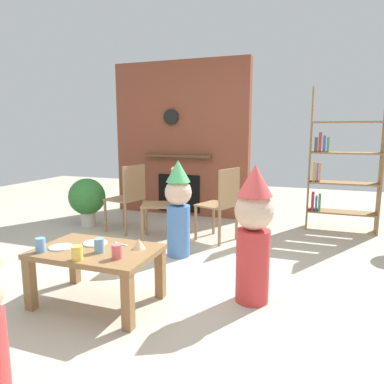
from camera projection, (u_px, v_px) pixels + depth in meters
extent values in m
plane|color=#BCB29E|center=(161.00, 283.00, 3.20)|extent=(12.00, 12.00, 0.00)
cube|color=brown|center=(181.00, 140.00, 5.69)|extent=(2.20, 0.18, 2.40)
cube|color=black|center=(179.00, 193.00, 5.74)|extent=(0.70, 0.02, 0.60)
cube|color=brown|center=(178.00, 156.00, 5.60)|extent=(1.10, 0.10, 0.04)
cylinder|color=black|center=(171.00, 117.00, 5.56)|extent=(0.24, 0.04, 0.24)
cube|color=olive|center=(310.00, 160.00, 4.88)|extent=(0.02, 0.28, 1.90)
cube|color=olive|center=(382.00, 161.00, 4.59)|extent=(0.02, 0.28, 1.90)
cube|color=olive|center=(341.00, 212.00, 4.86)|extent=(0.86, 0.28, 0.02)
cube|color=olive|center=(343.00, 183.00, 4.79)|extent=(0.86, 0.28, 0.02)
cube|color=olive|center=(345.00, 153.00, 4.72)|extent=(0.86, 0.28, 0.02)
cube|color=olive|center=(348.00, 122.00, 4.65)|extent=(0.86, 0.28, 0.02)
cube|color=#B23333|center=(313.00, 201.00, 4.96)|extent=(0.04, 0.20, 0.24)
cube|color=#3359A5|center=(316.00, 203.00, 4.95)|extent=(0.03, 0.20, 0.19)
cube|color=#3F8C4C|center=(319.00, 202.00, 4.93)|extent=(0.03, 0.20, 0.22)
cube|color=gold|center=(314.00, 172.00, 4.89)|extent=(0.04, 0.20, 0.25)
cube|color=#8C4C99|center=(317.00, 172.00, 4.88)|extent=(0.03, 0.20, 0.24)
cube|color=#D87F3F|center=(320.00, 172.00, 4.87)|extent=(0.02, 0.20, 0.24)
cube|color=#4C4C51|center=(316.00, 144.00, 4.83)|extent=(0.04, 0.20, 0.19)
cube|color=#B23333|center=(320.00, 142.00, 4.80)|extent=(0.04, 0.20, 0.26)
cube|color=#3359A5|center=(324.00, 144.00, 4.79)|extent=(0.04, 0.20, 0.22)
cube|color=#3F8C4C|center=(328.00, 144.00, 4.78)|extent=(0.03, 0.20, 0.20)
cube|color=olive|center=(96.00, 251.00, 2.76)|extent=(0.93, 0.61, 0.04)
cube|color=olive|center=(30.00, 284.00, 2.69)|extent=(0.07, 0.07, 0.40)
cube|color=olive|center=(128.00, 302.00, 2.41)|extent=(0.07, 0.07, 0.40)
cube|color=olive|center=(74.00, 261.00, 3.18)|extent=(0.07, 0.07, 0.40)
cube|color=olive|center=(160.00, 273.00, 2.90)|extent=(0.07, 0.07, 0.40)
cylinder|color=#669EE0|center=(99.00, 245.00, 2.67)|extent=(0.07, 0.07, 0.11)
cylinder|color=#F2CC4C|center=(77.00, 253.00, 2.51)|extent=(0.08, 0.08, 0.10)
cylinder|color=#E5666B|center=(117.00, 251.00, 2.54)|extent=(0.07, 0.07, 0.10)
cylinder|color=#669EE0|center=(40.00, 245.00, 2.68)|extent=(0.07, 0.07, 0.11)
cylinder|color=white|center=(61.00, 247.00, 2.78)|extent=(0.18, 0.18, 0.01)
cylinder|color=white|center=(95.00, 243.00, 2.88)|extent=(0.19, 0.19, 0.01)
cone|color=#EAC68C|center=(139.00, 244.00, 2.76)|extent=(0.10, 0.10, 0.08)
cube|color=silver|center=(121.00, 244.00, 2.87)|extent=(0.15, 0.06, 0.01)
cylinder|color=#D13838|center=(253.00, 266.00, 2.82)|extent=(0.26, 0.26, 0.58)
sphere|color=beige|center=(254.00, 211.00, 2.74)|extent=(0.30, 0.30, 0.30)
cone|color=#EA4C4C|center=(255.00, 180.00, 2.70)|extent=(0.27, 0.27, 0.24)
cylinder|color=#4C7FC6|center=(178.00, 231.00, 3.86)|extent=(0.25, 0.25, 0.56)
sphere|color=beige|center=(178.00, 192.00, 3.79)|extent=(0.29, 0.29, 0.29)
cone|color=#4CB766|center=(178.00, 171.00, 3.75)|extent=(0.26, 0.26, 0.23)
cube|color=#9E7A51|center=(124.00, 199.00, 4.79)|extent=(0.48, 0.48, 0.02)
cube|color=#9E7A51|center=(134.00, 183.00, 4.65)|extent=(0.12, 0.40, 0.45)
cylinder|color=#9E7A51|center=(124.00, 211.00, 5.07)|extent=(0.04, 0.04, 0.43)
cylinder|color=#9E7A51|center=(105.00, 216.00, 4.77)|extent=(0.04, 0.04, 0.43)
cylinder|color=#9E7A51|center=(144.00, 214.00, 4.88)|extent=(0.04, 0.04, 0.43)
cylinder|color=#9E7A51|center=(125.00, 220.00, 4.58)|extent=(0.04, 0.04, 0.43)
cube|color=#9E7A51|center=(159.00, 205.00, 4.41)|extent=(0.51, 0.51, 0.02)
cube|color=#9E7A51|center=(173.00, 186.00, 4.37)|extent=(0.16, 0.39, 0.45)
cylinder|color=#9E7A51|center=(146.00, 219.00, 4.63)|extent=(0.04, 0.04, 0.43)
cylinder|color=#9E7A51|center=(142.00, 226.00, 4.28)|extent=(0.04, 0.04, 0.43)
cylinder|color=#9E7A51|center=(174.00, 219.00, 4.63)|extent=(0.04, 0.04, 0.43)
cylinder|color=#9E7A51|center=(172.00, 226.00, 4.27)|extent=(0.04, 0.04, 0.43)
cube|color=#9E7A51|center=(216.00, 205.00, 4.40)|extent=(0.51, 0.51, 0.02)
cube|color=#9E7A51|center=(229.00, 188.00, 4.24)|extent=(0.17, 0.39, 0.45)
cylinder|color=#9E7A51|center=(213.00, 218.00, 4.69)|extent=(0.04, 0.04, 0.43)
cylinder|color=#9E7A51|center=(196.00, 223.00, 4.42)|extent=(0.04, 0.04, 0.43)
cylinder|color=#9E7A51|center=(237.00, 222.00, 4.46)|extent=(0.04, 0.04, 0.43)
cylinder|color=#9E7A51|center=(219.00, 228.00, 4.19)|extent=(0.04, 0.04, 0.43)
cylinder|color=beige|center=(88.00, 219.00, 5.10)|extent=(0.20, 0.20, 0.21)
sphere|color=#347B34|center=(87.00, 197.00, 5.04)|extent=(0.51, 0.51, 0.51)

